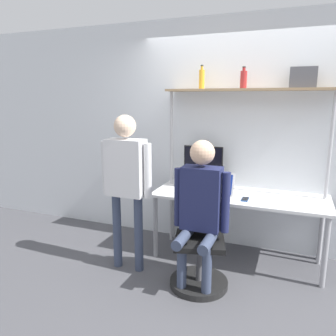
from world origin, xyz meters
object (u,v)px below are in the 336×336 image
Objects in this scene: monitor at (203,166)px; person_seated at (200,203)px; bottle_amber at (202,79)px; person_standing at (126,174)px; storage_box at (303,78)px; bottle_red at (244,79)px; cell_phone at (245,199)px; office_chair at (199,256)px; laptop at (218,190)px.

person_seated reaches higher than monitor.
person_standing is at bearing -122.88° from bottle_amber.
bottle_red is at bearing 180.00° from storage_box.
bottle_red reaches higher than cell_phone.
bottle_red is at bearing 0.00° from bottle_amber.
bottle_amber is (-0.03, -0.02, 1.00)m from monitor.
office_chair is at bearing -1.30° from person_standing.
person_standing is (-1.13, -0.49, 0.28)m from cell_phone.
bottle_red is at bearing 75.79° from office_chair.
monitor is 3.23× the size of cell_phone.
cell_phone is at bearing 23.37° from person_standing.
monitor is at bearing 147.05° from cell_phone.
office_chair is 3.61× the size of bottle_amber.
office_chair is (-0.34, -0.50, -0.46)m from cell_phone.
storage_box is (0.76, 0.32, 1.17)m from laptop.
person_seated is 0.87× the size of person_standing.
person_standing is 2.03m from storage_box.
office_chair is 1.08m from person_standing.
person_seated is at bearing -4.63° from person_standing.
monitor is at bearing 177.55° from bottle_red.
monitor is 0.71m from cell_phone.
bottle_amber is at bearing 149.78° from cell_phone.
storage_box reaches higher than office_chair.
laptop is at bearing -52.05° from monitor.
bottle_red reaches higher than person_seated.
storage_box is at bearing -0.00° from bottle_red.
bottle_red is at bearing 77.16° from person_seated.
person_standing is at bearing 178.70° from office_chair.
cell_phone is 1.36m from storage_box.
laptop is 0.20× the size of person_standing.
office_chair is 0.55m from person_seated.
person_seated is 1.47m from bottle_red.
cell_phone is 0.11× the size of person_seated.
bottle_red is at bearing -2.45° from monitor.
bottle_red is 0.89× the size of storage_box.
office_chair is (-0.04, -0.53, -0.52)m from laptop.
storage_box is (0.81, 0.85, 1.70)m from office_chair.
cell_phone is at bearing -30.22° from bottle_amber.
cell_phone is 1.26m from person_standing.
office_chair is at bearing -133.60° from storage_box.
office_chair is 2.06m from storage_box.
laptop reaches higher than office_chair.
storage_box is (1.06, 0.00, -0.01)m from bottle_amber.
monitor is 1.00m from bottle_amber.
office_chair is at bearing -75.88° from monitor.
cell_phone is at bearing -32.95° from monitor.
bottle_red is (-0.13, 0.34, 1.23)m from cell_phone.
monitor is 1.07m from bottle_red.
bottle_red reaches higher than person_standing.
person_seated is 6.20× the size of bottle_red.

